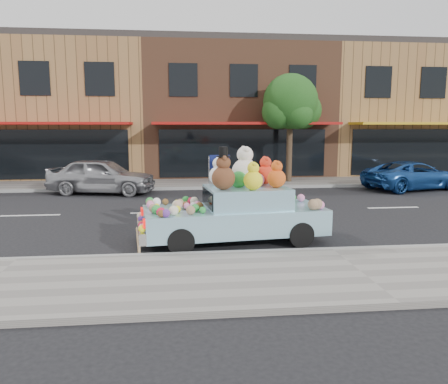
{
  "coord_description": "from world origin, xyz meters",
  "views": [
    {
      "loc": [
        -3.39,
        -14.04,
        2.83
      ],
      "look_at": [
        -2.28,
        -3.89,
        1.25
      ],
      "focal_mm": 35.0,
      "sensor_mm": 36.0,
      "label": 1
    }
  ],
  "objects": [
    {
      "name": "storefront_right",
      "position": [
        10.0,
        11.97,
        3.64
      ],
      "size": [
        10.0,
        9.8,
        7.3
      ],
      "color": "olive",
      "rests_on": "ground"
    },
    {
      "name": "near_kerb",
      "position": [
        0.0,
        -5.0,
        0.07
      ],
      "size": [
        60.0,
        0.12,
        0.13
      ],
      "primitive_type": "cube",
      "color": "gray",
      "rests_on": "ground"
    },
    {
      "name": "art_car",
      "position": [
        -1.98,
        -3.79,
        0.83
      ],
      "size": [
        4.64,
        2.21,
        2.33
      ],
      "rotation": [
        0.0,
        0.0,
        0.11
      ],
      "color": "black",
      "rests_on": "ground"
    },
    {
      "name": "near_sidewalk",
      "position": [
        0.0,
        -6.5,
        0.06
      ],
      "size": [
        60.0,
        3.0,
        0.12
      ],
      "primitive_type": "cube",
      "color": "gray",
      "rests_on": "ground"
    },
    {
      "name": "car_blue",
      "position": [
        6.96,
        4.04,
        0.62
      ],
      "size": [
        4.87,
        3.17,
        1.25
      ],
      "primitive_type": "imported",
      "rotation": [
        0.0,
        0.0,
        1.84
      ],
      "color": "#1B4B99",
      "rests_on": "ground"
    },
    {
      "name": "ground",
      "position": [
        0.0,
        0.0,
        0.0
      ],
      "size": [
        120.0,
        120.0,
        0.0
      ],
      "primitive_type": "plane",
      "color": "black",
      "rests_on": "ground"
    },
    {
      "name": "far_kerb",
      "position": [
        0.0,
        5.0,
        0.07
      ],
      "size": [
        60.0,
        0.12,
        0.13
      ],
      "primitive_type": "cube",
      "color": "gray",
      "rests_on": "ground"
    },
    {
      "name": "car_silver",
      "position": [
        -6.48,
        4.3,
        0.74
      ],
      "size": [
        4.64,
        2.65,
        1.49
      ],
      "primitive_type": "imported",
      "rotation": [
        0.0,
        0.0,
        1.36
      ],
      "color": "#9E9EA2",
      "rests_on": "ground"
    },
    {
      "name": "storefront_left",
      "position": [
        -10.0,
        11.97,
        3.64
      ],
      "size": [
        10.0,
        9.8,
        7.3
      ],
      "color": "olive",
      "rests_on": "ground"
    },
    {
      "name": "street_tree",
      "position": [
        2.03,
        6.55,
        3.69
      ],
      "size": [
        3.0,
        2.7,
        5.22
      ],
      "color": "#38281C",
      "rests_on": "ground"
    },
    {
      "name": "storefront_mid",
      "position": [
        0.0,
        11.97,
        3.64
      ],
      "size": [
        10.0,
        9.8,
        7.3
      ],
      "color": "brown",
      "rests_on": "ground"
    },
    {
      "name": "far_sidewalk",
      "position": [
        0.0,
        6.5,
        0.06
      ],
      "size": [
        60.0,
        3.0,
        0.12
      ],
      "primitive_type": "cube",
      "color": "gray",
      "rests_on": "ground"
    }
  ]
}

